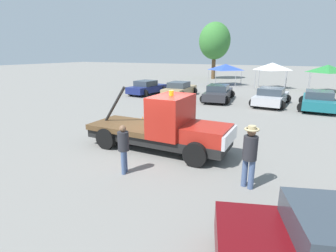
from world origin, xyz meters
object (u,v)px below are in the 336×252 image
(person_at_hood, at_px, (123,146))
(canopy_tent_blue, at_px, (226,67))
(parked_car_navy, at_px, (147,88))
(parked_car_silver, at_px, (271,97))
(person_near_truck, at_px, (250,152))
(parked_car_tan, at_px, (179,89))
(canopy_tent_white, at_px, (272,66))
(parked_car_charcoal, at_px, (218,93))
(canopy_tent_green, at_px, (328,69))
(traffic_cone, at_px, (143,121))
(tree_left, at_px, (215,41))
(parked_car_teal, at_px, (318,100))
(tow_truck, at_px, (165,128))

(person_at_hood, relative_size, canopy_tent_blue, 0.49)
(person_at_hood, distance_m, canopy_tent_blue, 26.24)
(parked_car_navy, height_order, parked_car_silver, same)
(parked_car_silver, bearing_deg, person_near_truck, -172.73)
(parked_car_silver, bearing_deg, canopy_tent_blue, 33.98)
(parked_car_navy, relative_size, parked_car_tan, 0.96)
(parked_car_tan, xyz_separation_m, canopy_tent_white, (6.89, 9.69, 1.77))
(parked_car_charcoal, bearing_deg, canopy_tent_green, -47.33)
(parked_car_charcoal, distance_m, canopy_tent_blue, 11.58)
(person_at_hood, bearing_deg, traffic_cone, -84.10)
(parked_car_tan, relative_size, traffic_cone, 8.34)
(parked_car_navy, height_order, tree_left, tree_left)
(person_near_truck, bearing_deg, parked_car_tan, -126.42)
(canopy_tent_white, bearing_deg, parked_car_silver, -84.29)
(tree_left, relative_size, traffic_cone, 14.95)
(parked_car_tan, height_order, traffic_cone, parked_car_tan)
(person_at_hood, xyz_separation_m, parked_car_navy, (-8.07, 15.02, -0.31))
(canopy_tent_white, bearing_deg, tree_left, 138.61)
(canopy_tent_white, bearing_deg, parked_car_teal, -68.63)
(tree_left, height_order, traffic_cone, tree_left)
(canopy_tent_blue, xyz_separation_m, canopy_tent_white, (5.45, -0.97, 0.25))
(tree_left, bearing_deg, parked_car_charcoal, -71.87)
(parked_car_teal, xyz_separation_m, canopy_tent_blue, (-9.61, 11.61, 1.52))
(tree_left, bearing_deg, canopy_tent_blue, -62.66)
(person_near_truck, height_order, parked_car_tan, person_near_truck)
(parked_car_charcoal, distance_m, parked_car_silver, 4.15)
(tree_left, distance_m, traffic_cone, 28.66)
(person_at_hood, xyz_separation_m, parked_car_silver, (3.14, 14.60, -0.30))
(person_at_hood, height_order, canopy_tent_green, canopy_tent_green)
(person_at_hood, xyz_separation_m, canopy_tent_white, (2.10, 25.02, 1.46))
(person_near_truck, xyz_separation_m, tree_left, (-10.84, 32.22, 4.39))
(parked_car_silver, xyz_separation_m, canopy_tent_blue, (-6.49, 11.40, 1.52))
(parked_car_navy, distance_m, parked_car_tan, 3.29)
(parked_car_navy, bearing_deg, tow_truck, -138.99)
(parked_car_charcoal, bearing_deg, parked_car_navy, 81.25)
(canopy_tent_white, height_order, traffic_cone, canopy_tent_white)
(parked_car_navy, xyz_separation_m, traffic_cone, (5.57, -9.80, -0.39))
(parked_car_silver, bearing_deg, tree_left, 33.11)
(parked_car_tan, height_order, parked_car_charcoal, same)
(traffic_cone, bearing_deg, parked_car_charcoal, 81.05)
(person_at_hood, distance_m, parked_car_charcoal, 14.79)
(canopy_tent_blue, bearing_deg, parked_car_tan, -97.73)
(parked_car_teal, bearing_deg, tree_left, 36.81)
(traffic_cone, bearing_deg, parked_car_teal, 46.27)
(parked_car_charcoal, bearing_deg, traffic_cone, 164.45)
(parked_car_navy, relative_size, parked_car_charcoal, 0.88)
(parked_car_navy, distance_m, parked_car_charcoal, 7.07)
(parked_car_tan, bearing_deg, person_near_truck, -151.35)
(parked_car_charcoal, relative_size, traffic_cone, 9.12)
(parked_car_navy, xyz_separation_m, canopy_tent_green, (15.42, 9.43, 1.69))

